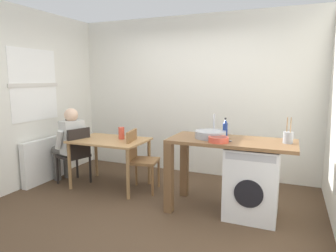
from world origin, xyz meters
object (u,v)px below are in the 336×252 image
object	(u,v)px
chair_person_seat	(76,153)
mixing_bowl	(219,139)
chair_opposite	(139,157)
utensil_crock	(288,137)
dining_table	(110,146)
vase	(121,133)
bottle_tall_green	(225,128)
washing_machine	(252,181)
seated_person	(69,141)

from	to	relation	value
chair_person_seat	mixing_bowl	size ratio (longest dim) A/B	3.84
chair_opposite	utensil_crock	xyz separation A→B (m)	(2.02, -0.17, 0.48)
dining_table	vase	distance (m)	0.26
dining_table	bottle_tall_green	world-z (taller)	bottle_tall_green
mixing_bowl	chair_person_seat	bearing A→B (deg)	173.38
dining_table	bottle_tall_green	xyz separation A→B (m)	(1.76, -0.06, 0.39)
bottle_tall_green	mixing_bowl	size ratio (longest dim) A/B	1.06
washing_machine	utensil_crock	bearing A→B (deg)	8.10
bottle_tall_green	vase	xyz separation A→B (m)	(-1.61, 0.16, -0.20)
chair_person_seat	mixing_bowl	xyz separation A→B (m)	(2.30, -0.27, 0.45)
utensil_crock	mixing_bowl	bearing A→B (deg)	-161.40
dining_table	chair_opposite	bearing A→B (deg)	4.38
utensil_crock	bottle_tall_green	bearing A→B (deg)	174.27
chair_person_seat	vase	distance (m)	0.80
vase	chair_person_seat	bearing A→B (deg)	-162.41
chair_person_seat	chair_opposite	xyz separation A→B (m)	(1.03, 0.16, 0.00)
washing_machine	dining_table	bearing A→B (deg)	174.88
bottle_tall_green	mixing_bowl	distance (m)	0.33
dining_table	washing_machine	xyz separation A→B (m)	(2.13, -0.19, -0.21)
seated_person	utensil_crock	world-z (taller)	utensil_crock
chair_person_seat	mixing_bowl	bearing A→B (deg)	-79.84
chair_opposite	vase	world-z (taller)	vase
washing_machine	chair_opposite	bearing A→B (deg)	172.16
dining_table	vase	bearing A→B (deg)	33.69
vase	washing_machine	bearing A→B (deg)	-8.36
chair_person_seat	utensil_crock	distance (m)	3.08
chair_person_seat	vase	world-z (taller)	vase
utensil_crock	chair_opposite	bearing A→B (deg)	175.05
washing_machine	utensil_crock	world-z (taller)	utensil_crock
seated_person	washing_machine	xyz separation A→B (m)	(2.83, -0.12, -0.24)
washing_machine	mixing_bowl	xyz separation A→B (m)	(-0.38, -0.20, 0.53)
chair_opposite	utensil_crock	size ratio (longest dim) A/B	3.00
vase	chair_opposite	bearing A→B (deg)	-11.00
chair_person_seat	vase	bearing A→B (deg)	-55.64
dining_table	utensil_crock	bearing A→B (deg)	-3.18
chair_opposite	washing_machine	size ratio (longest dim) A/B	1.05
mixing_bowl	utensil_crock	bearing A→B (deg)	18.60
mixing_bowl	vase	distance (m)	1.68
washing_machine	chair_person_seat	bearing A→B (deg)	178.52
seated_person	bottle_tall_green	size ratio (longest dim) A/B	4.84
bottle_tall_green	chair_person_seat	bearing A→B (deg)	-178.59
washing_machine	mixing_bowl	distance (m)	0.68
dining_table	chair_person_seat	distance (m)	0.58
dining_table	chair_person_seat	size ratio (longest dim) A/B	1.22
seated_person	washing_machine	bearing A→B (deg)	-75.57
seated_person	mixing_bowl	size ratio (longest dim) A/B	5.12
seated_person	mixing_bowl	xyz separation A→B (m)	(2.46, -0.31, 0.28)
chair_person_seat	chair_opposite	size ratio (longest dim) A/B	1.00
vase	utensil_crock	bearing A→B (deg)	-5.81
utensil_crock	dining_table	bearing A→B (deg)	176.82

